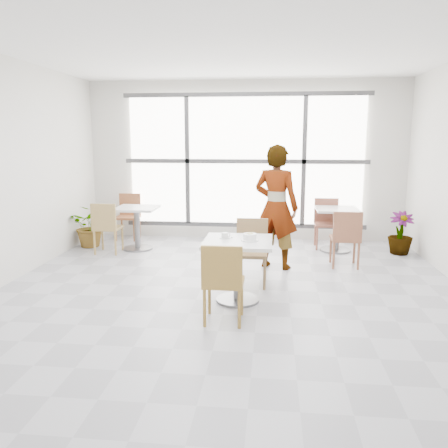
# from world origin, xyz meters

# --- Properties ---
(floor) EXTENTS (7.00, 7.00, 0.00)m
(floor) POSITION_xyz_m (0.00, 0.00, 0.00)
(floor) COLOR #9E9EA5
(floor) RESTS_ON ground
(ceiling) EXTENTS (7.00, 7.00, 0.00)m
(ceiling) POSITION_xyz_m (0.00, 0.00, 3.00)
(ceiling) COLOR white
(ceiling) RESTS_ON ground
(wall_back) EXTENTS (6.00, 0.00, 6.00)m
(wall_back) POSITION_xyz_m (0.00, 3.50, 1.50)
(wall_back) COLOR silver
(wall_back) RESTS_ON ground
(wall_front) EXTENTS (6.00, 0.00, 6.00)m
(wall_front) POSITION_xyz_m (0.00, -3.50, 1.50)
(wall_front) COLOR silver
(wall_front) RESTS_ON ground
(window) EXTENTS (4.60, 0.07, 2.52)m
(window) POSITION_xyz_m (0.00, 3.44, 1.50)
(window) COLOR white
(window) RESTS_ON ground
(main_table) EXTENTS (0.80, 0.80, 0.75)m
(main_table) POSITION_xyz_m (0.13, 0.01, 0.52)
(main_table) COLOR silver
(main_table) RESTS_ON ground
(chair_near) EXTENTS (0.42, 0.42, 0.87)m
(chair_near) POSITION_xyz_m (0.03, -0.69, 0.50)
(chair_near) COLOR olive
(chair_near) RESTS_ON ground
(chair_far) EXTENTS (0.42, 0.42, 0.87)m
(chair_far) POSITION_xyz_m (0.26, 0.71, 0.50)
(chair_far) COLOR olive
(chair_far) RESTS_ON ground
(oatmeal_bowl) EXTENTS (0.21, 0.21, 0.10)m
(oatmeal_bowl) POSITION_xyz_m (0.27, 0.01, 0.79)
(oatmeal_bowl) COLOR white
(oatmeal_bowl) RESTS_ON main_table
(coffee_cup) EXTENTS (0.16, 0.13, 0.07)m
(coffee_cup) POSITION_xyz_m (-0.03, 0.10, 0.78)
(coffee_cup) COLOR silver
(coffee_cup) RESTS_ON main_table
(person) EXTENTS (0.79, 0.65, 1.84)m
(person) POSITION_xyz_m (0.58, 1.51, 0.92)
(person) COLOR black
(person) RESTS_ON ground
(bg_table_left) EXTENTS (0.70, 0.70, 0.75)m
(bg_table_left) POSITION_xyz_m (-1.82, 2.40, 0.49)
(bg_table_left) COLOR silver
(bg_table_left) RESTS_ON ground
(bg_table_right) EXTENTS (0.70, 0.70, 0.75)m
(bg_table_right) POSITION_xyz_m (1.63, 2.64, 0.49)
(bg_table_right) COLOR silver
(bg_table_right) RESTS_ON ground
(bg_chair_left_near) EXTENTS (0.42, 0.42, 0.87)m
(bg_chair_left_near) POSITION_xyz_m (-2.24, 2.03, 0.50)
(bg_chair_left_near) COLOR #A1834A
(bg_chair_left_near) RESTS_ON ground
(bg_chair_left_far) EXTENTS (0.42, 0.42, 0.87)m
(bg_chair_left_far) POSITION_xyz_m (-2.24, 3.24, 0.50)
(bg_chair_left_far) COLOR #995A36
(bg_chair_left_far) RESTS_ON ground
(bg_chair_right_near) EXTENTS (0.42, 0.42, 0.87)m
(bg_chair_right_near) POSITION_xyz_m (1.63, 1.61, 0.50)
(bg_chair_right_near) COLOR brown
(bg_chair_right_near) RESTS_ON ground
(bg_chair_right_far) EXTENTS (0.42, 0.42, 0.87)m
(bg_chair_right_far) POSITION_xyz_m (1.50, 2.92, 0.50)
(bg_chair_right_far) COLOR brown
(bg_chair_right_far) RESTS_ON ground
(plant_left) EXTENTS (0.70, 0.61, 0.77)m
(plant_left) POSITION_xyz_m (-2.70, 2.50, 0.39)
(plant_left) COLOR #53743A
(plant_left) RESTS_ON ground
(plant_right) EXTENTS (0.41, 0.41, 0.72)m
(plant_right) POSITION_xyz_m (2.69, 2.55, 0.36)
(plant_right) COLOR #588940
(plant_right) RESTS_ON ground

